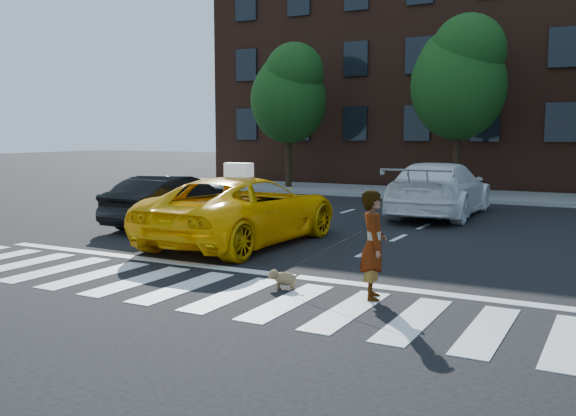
{
  "coord_description": "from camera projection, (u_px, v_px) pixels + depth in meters",
  "views": [
    {
      "loc": [
        6.53,
        -8.52,
        2.62
      ],
      "look_at": [
        0.55,
        2.73,
        1.1
      ],
      "focal_mm": 40.0,
      "sensor_mm": 36.0,
      "label": 1
    }
  ],
  "objects": [
    {
      "name": "ground",
      "position": [
        183.0,
        288.0,
        10.82
      ],
      "size": [
        120.0,
        120.0,
        0.0
      ],
      "primitive_type": "plane",
      "color": "black",
      "rests_on": "ground"
    },
    {
      "name": "crosswalk",
      "position": [
        183.0,
        287.0,
        10.82
      ],
      "size": [
        13.0,
        2.4,
        0.01
      ],
      "primitive_type": "cube",
      "color": "silver",
      "rests_on": "ground"
    },
    {
      "name": "stop_line",
      "position": [
        235.0,
        269.0,
        12.22
      ],
      "size": [
        12.0,
        0.3,
        0.01
      ],
      "primitive_type": "cube",
      "color": "silver",
      "rests_on": "ground"
    },
    {
      "name": "sidewalk_far",
      "position": [
        446.0,
        194.0,
        26.16
      ],
      "size": [
        30.0,
        4.0,
        0.15
      ],
      "primitive_type": "cube",
      "color": "slate",
      "rests_on": "ground"
    },
    {
      "name": "building",
      "position": [
        487.0,
        64.0,
        32.03
      ],
      "size": [
        26.0,
        10.0,
        12.0
      ],
      "primitive_type": "cube",
      "color": "#472519",
      "rests_on": "ground"
    },
    {
      "name": "tree_left",
      "position": [
        289.0,
        90.0,
        28.44
      ],
      "size": [
        3.39,
        3.38,
        6.5
      ],
      "color": "black",
      "rests_on": "ground"
    },
    {
      "name": "tree_mid",
      "position": [
        460.0,
        74.0,
        24.9
      ],
      "size": [
        3.69,
        3.69,
        7.1
      ],
      "color": "black",
      "rests_on": "ground"
    },
    {
      "name": "taxi",
      "position": [
        244.0,
        210.0,
        15.05
      ],
      "size": [
        2.76,
        5.76,
        1.58
      ],
      "primitive_type": "imported",
      "rotation": [
        0.0,
        0.0,
        3.12
      ],
      "color": "#FBB505",
      "rests_on": "ground"
    },
    {
      "name": "black_sedan",
      "position": [
        174.0,
        201.0,
        17.83
      ],
      "size": [
        1.72,
        4.39,
        1.42
      ],
      "primitive_type": "imported",
      "rotation": [
        0.0,
        0.0,
        3.09
      ],
      "color": "black",
      "rests_on": "ground"
    },
    {
      "name": "white_suv",
      "position": [
        440.0,
        189.0,
        19.9
      ],
      "size": [
        2.48,
        5.84,
        1.68
      ],
      "primitive_type": "imported",
      "rotation": [
        0.0,
        0.0,
        3.16
      ],
      "color": "white",
      "rests_on": "ground"
    },
    {
      "name": "woman",
      "position": [
        373.0,
        245.0,
        10.0
      ],
      "size": [
        0.63,
        0.74,
        1.72
      ],
      "primitive_type": "imported",
      "rotation": [
        0.0,
        0.0,
        1.98
      ],
      "color": "#999999",
      "rests_on": "ground"
    },
    {
      "name": "dog",
      "position": [
        283.0,
        278.0,
        10.73
      ],
      "size": [
        0.56,
        0.31,
        0.32
      ],
      "rotation": [
        0.0,
        0.0,
        0.27
      ],
      "color": "#9C6D4F",
      "rests_on": "ground"
    },
    {
      "name": "taxi_sign",
      "position": [
        239.0,
        170.0,
        14.77
      ],
      "size": [
        0.66,
        0.29,
        0.32
      ],
      "primitive_type": "cube",
      "rotation": [
        0.0,
        0.0,
        3.12
      ],
      "color": "white",
      "rests_on": "taxi"
    }
  ]
}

